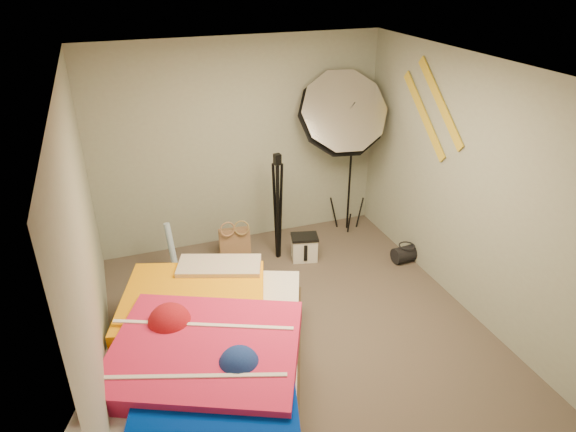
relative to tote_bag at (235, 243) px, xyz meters
name	(u,v)px	position (x,y,z in m)	size (l,w,h in m)	color
floor	(299,330)	(0.24, -1.55, -0.18)	(4.00, 4.00, 0.00)	brown
ceiling	(303,70)	(0.24, -1.55, 2.32)	(4.00, 4.00, 0.00)	silver
wall_back	(240,145)	(0.24, 0.45, 1.07)	(3.50, 3.50, 0.00)	#939C8B
wall_front	(434,376)	(0.24, -3.55, 1.07)	(3.50, 3.50, 0.00)	#939C8B
wall_left	(87,252)	(-1.51, -1.55, 1.07)	(4.00, 4.00, 0.00)	#939C8B
wall_right	(469,189)	(1.99, -1.55, 1.07)	(4.00, 4.00, 0.00)	#939C8B
tote_bag	(235,243)	(0.00, 0.00, 0.00)	(0.37, 0.11, 0.37)	#9F7653
wrapping_roll	(172,249)	(-0.75, -0.08, 0.12)	(0.07, 0.07, 0.61)	#68A6E4
camera_case	(304,248)	(0.77, -0.34, -0.04)	(0.29, 0.21, 0.29)	white
duffel_bag	(406,254)	(1.89, -0.79, -0.09)	(0.19, 0.19, 0.31)	black
wall_stripe_upper	(440,102)	(1.97, -0.95, 1.77)	(0.02, 1.10, 0.10)	gold
wall_stripe_lower	(424,115)	(1.97, -0.70, 1.57)	(0.02, 1.10, 0.10)	gold
bed	(205,361)	(-0.77, -2.01, 0.15)	(2.28, 2.77, 0.66)	#40301F
photo_umbrella	(342,115)	(1.39, 0.11, 1.41)	(1.38, 1.08, 2.22)	black
camera_tripod	(278,200)	(0.49, -0.18, 0.57)	(0.08, 0.08, 1.32)	black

